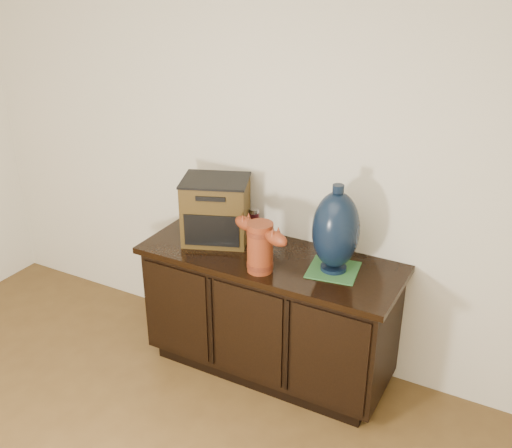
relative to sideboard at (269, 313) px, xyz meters
The scene contains 6 objects.
sideboard is the anchor object (origin of this frame).
terracotta_vessel 0.55m from the sideboard, 81.17° to the right, with size 0.38×0.20×0.27m.
tv_radio 0.67m from the sideboard, behind, with size 0.45×0.41×0.37m.
green_mat 0.52m from the sideboard, ahead, with size 0.25×0.25×0.01m, color #2C6330.
lamp_base 0.70m from the sideboard, ahead, with size 0.28×0.28×0.47m.
spray_can 0.53m from the sideboard, 137.10° to the left, with size 0.06×0.06×0.17m.
Camera 1 is at (1.31, -0.36, 2.30)m, focal length 42.00 mm.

